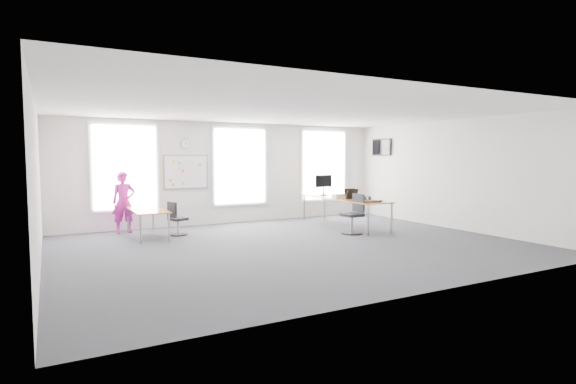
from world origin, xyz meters
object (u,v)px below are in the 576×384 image
chair_left (176,221)px  person (124,202)px  monitor (324,183)px  desk_left (147,211)px  headphones (367,198)px  chair_right (354,216)px  keyboard (372,202)px  desk_right (344,200)px

chair_left → person: person is taller
person → monitor: person is taller
desk_left → headphones: size_ratio=10.13×
desk_left → headphones: 5.77m
desk_left → chair_right: chair_right is taller
keyboard → monitor: size_ratio=0.71×
chair_right → monitor: size_ratio=1.61×
headphones → monitor: (-0.25, 1.82, 0.33)m
keyboard → chair_left: bearing=174.2°
headphones → monitor: bearing=81.4°
chair_left → headphones: size_ratio=4.56×
keyboard → monitor: bearing=107.6°
desk_right → chair_right: bearing=-114.1°
headphones → person: bearing=140.3°
chair_right → keyboard: size_ratio=2.27×
person → keyboard: person is taller
person → monitor: bearing=-7.5°
headphones → chair_right: bearing=-168.6°
desk_left → monitor: 5.32m
desk_right → person: 6.00m
chair_right → person: size_ratio=0.64×
person → headphones: bearing=-23.4°
keyboard → headphones: headphones is taller
chair_right → monitor: monitor is taller
chair_left → keyboard: size_ratio=1.90×
chair_left → headphones: 5.09m
person → desk_right: bearing=-17.0°
chair_left → monitor: 4.67m
chair_right → chair_left: size_ratio=1.20×
chair_right → headphones: bearing=115.3°
desk_right → keyboard: (-0.08, -1.35, 0.06)m
desk_left → keyboard: size_ratio=4.22×
desk_right → headphones: headphones is taller
desk_left → headphones: headphones is taller
desk_right → desk_left: size_ratio=1.74×
desk_right → desk_left: 5.39m
person → keyboard: size_ratio=3.56×
person → chair_right: bearing=-29.7°
desk_right → keyboard: keyboard is taller
desk_left → person: 1.04m
chair_left → person: 1.58m
person → keyboard: (5.66, -3.10, 0.02)m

